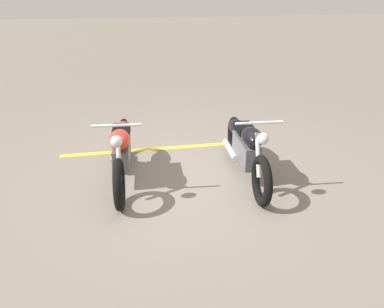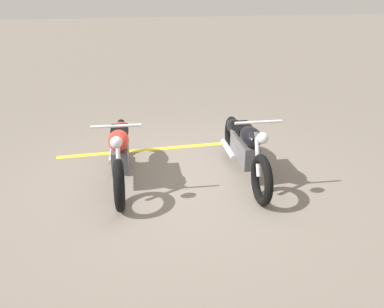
{
  "view_description": "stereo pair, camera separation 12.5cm",
  "coord_description": "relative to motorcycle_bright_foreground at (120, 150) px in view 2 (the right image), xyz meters",
  "views": [
    {
      "loc": [
        5.11,
        -0.79,
        2.64
      ],
      "look_at": [
        0.59,
        0.0,
        0.65
      ],
      "focal_mm": 36.86,
      "sensor_mm": 36.0,
      "label": 1
    },
    {
      "loc": [
        5.09,
        -0.92,
        2.64
      ],
      "look_at": [
        0.59,
        0.0,
        0.65
      ],
      "focal_mm": 36.86,
      "sensor_mm": 36.0,
      "label": 2
    }
  ],
  "objects": [
    {
      "name": "motorcycle_dark_foreground",
      "position": [
        0.21,
        1.78,
        0.0
      ],
      "size": [
        2.23,
        0.62,
        1.04
      ],
      "rotation": [
        0.0,
        0.0,
        -0.05
      ],
      "color": "black",
      "rests_on": "ground"
    },
    {
      "name": "motorcycle_bright_foreground",
      "position": [
        0.0,
        0.0,
        0.0
      ],
      "size": [
        2.23,
        0.62,
        1.04
      ],
      "rotation": [
        0.0,
        0.0,
        -0.06
      ],
      "color": "black",
      "rests_on": "ground"
    },
    {
      "name": "ground_plane",
      "position": [
        0.17,
        0.89,
        -0.46
      ],
      "size": [
        60.0,
        60.0,
        0.0
      ],
      "primitive_type": "plane",
      "color": "slate"
    },
    {
      "name": "parking_stripe_near",
      "position": [
        -1.03,
        0.56,
        -0.46
      ],
      "size": [
        0.19,
        3.2,
        0.01
      ],
      "primitive_type": "cube",
      "rotation": [
        0.0,
        0.0,
        1.59
      ],
      "color": "yellow",
      "rests_on": "ground"
    }
  ]
}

